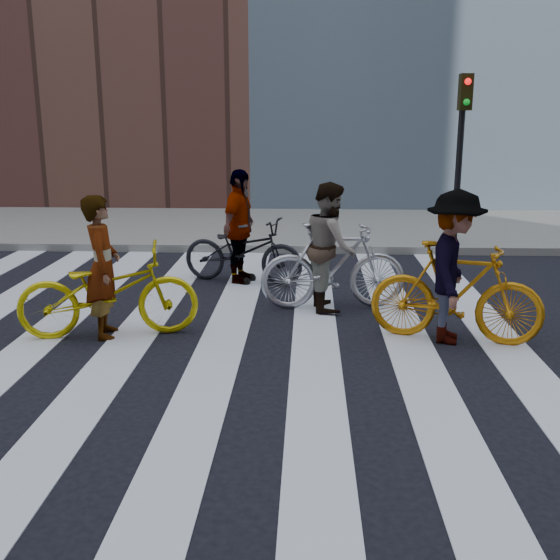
# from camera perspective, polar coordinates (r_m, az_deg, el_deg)

# --- Properties ---
(ground) EXTENTS (100.00, 100.00, 0.00)m
(ground) POSITION_cam_1_polar(r_m,az_deg,el_deg) (7.94, -8.95, -5.21)
(ground) COLOR black
(ground) RESTS_ON ground
(sidewalk_far) EXTENTS (100.00, 5.00, 0.15)m
(sidewalk_far) POSITION_cam_1_polar(r_m,az_deg,el_deg) (15.13, -3.43, 4.60)
(sidewalk_far) COLOR gray
(sidewalk_far) RESTS_ON ground
(zebra_crosswalk) EXTENTS (8.25, 10.00, 0.01)m
(zebra_crosswalk) POSITION_cam_1_polar(r_m,az_deg,el_deg) (7.94, -8.95, -5.17)
(zebra_crosswalk) COLOR silver
(zebra_crosswalk) RESTS_ON ground
(traffic_signal) EXTENTS (0.22, 0.42, 3.33)m
(traffic_signal) POSITION_cam_1_polar(r_m,az_deg,el_deg) (12.97, 15.55, 12.29)
(traffic_signal) COLOR black
(traffic_signal) RESTS_ON ground
(bike_yellow_left) EXTENTS (2.24, 1.17, 1.12)m
(bike_yellow_left) POSITION_cam_1_polar(r_m,az_deg,el_deg) (8.11, -14.73, -0.97)
(bike_yellow_left) COLOR #CAB60B
(bike_yellow_left) RESTS_ON ground
(bike_silver_mid) EXTENTS (2.05, 0.79, 1.20)m
(bike_silver_mid) POSITION_cam_1_polar(r_m,az_deg,el_deg) (8.99, 4.66, 1.23)
(bike_silver_mid) COLOR #AAABB4
(bike_silver_mid) RESTS_ON ground
(bike_yellow_right) EXTENTS (2.07, 1.04, 1.20)m
(bike_yellow_right) POSITION_cam_1_polar(r_m,az_deg,el_deg) (7.93, 15.09, -1.05)
(bike_yellow_right) COLOR #C7760B
(bike_yellow_right) RESTS_ON ground
(bike_dark_rear) EXTENTS (2.09, 1.19, 1.04)m
(bike_dark_rear) POSITION_cam_1_polar(r_m,az_deg,el_deg) (10.38, -3.26, 2.57)
(bike_dark_rear) COLOR black
(bike_dark_rear) RESTS_ON ground
(rider_left) EXTENTS (0.53, 0.70, 1.72)m
(rider_left) POSITION_cam_1_polar(r_m,az_deg,el_deg) (8.05, -15.20, 1.09)
(rider_left) COLOR slate
(rider_left) RESTS_ON ground
(rider_mid) EXTENTS (0.75, 0.92, 1.75)m
(rider_mid) POSITION_cam_1_polar(r_m,az_deg,el_deg) (8.93, 4.38, 2.93)
(rider_mid) COLOR slate
(rider_mid) RESTS_ON ground
(rider_right) EXTENTS (0.94, 1.29, 1.80)m
(rider_right) POSITION_cam_1_polar(r_m,az_deg,el_deg) (7.84, 14.87, 1.07)
(rider_right) COLOR slate
(rider_right) RESTS_ON ground
(rider_rear) EXTENTS (0.70, 1.13, 1.80)m
(rider_rear) POSITION_cam_1_polar(r_m,az_deg,el_deg) (10.31, -3.57, 4.63)
(rider_rear) COLOR slate
(rider_rear) RESTS_ON ground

